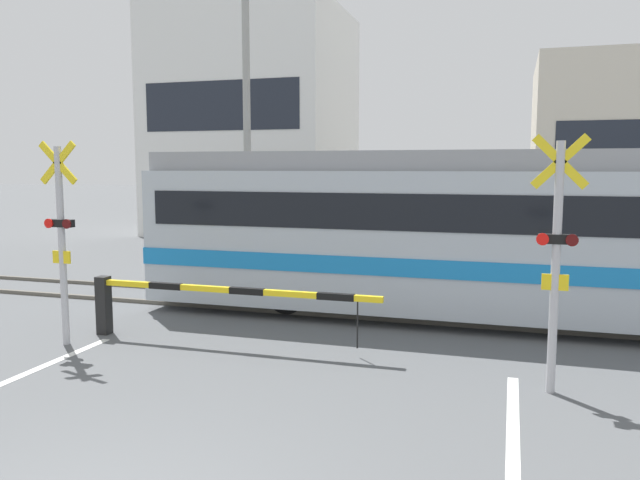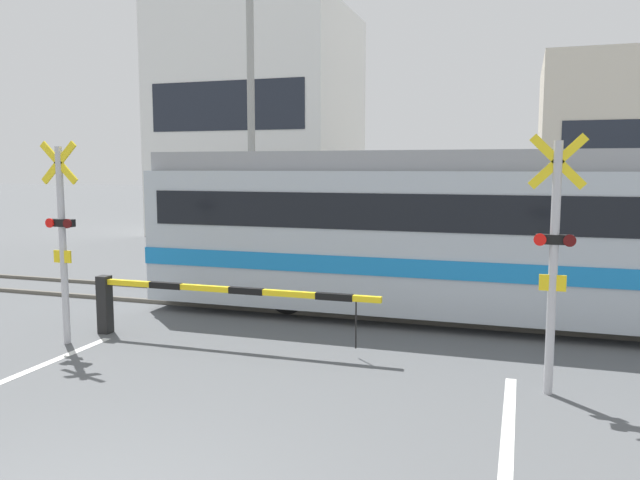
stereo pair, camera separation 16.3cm
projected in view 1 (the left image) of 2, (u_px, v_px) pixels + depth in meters
rail_track_near at (336, 315)px, 11.86m from camera, size 50.00×0.10×0.08m
rail_track_far at (354, 300)px, 13.22m from camera, size 50.00×0.10×0.08m
commuter_train at (531, 231)px, 11.33m from camera, size 14.47×2.72×3.14m
crossing_barrier_near at (181, 297)px, 10.18m from camera, size 4.94×0.20×1.00m
crossing_barrier_far at (458, 258)px, 14.54m from camera, size 4.94×0.20×1.00m
crossing_signal_left at (61, 234)px, 9.86m from camera, size 0.68×0.15×3.25m
crossing_signal_right at (556, 253)px, 7.71m from camera, size 0.68×0.15×3.25m
pedestrian at (417, 232)px, 18.49m from camera, size 0.38×0.22×1.61m
building_left_of_street at (255, 124)px, 27.04m from camera, size 7.64×6.77×9.40m
utility_pole_streetside at (247, 127)px, 18.40m from camera, size 0.22×0.22×8.01m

